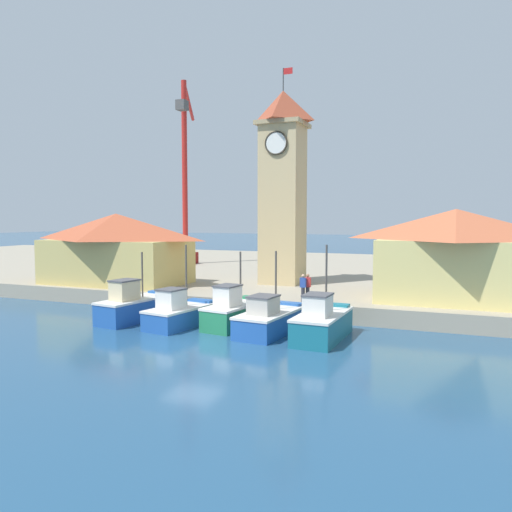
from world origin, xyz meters
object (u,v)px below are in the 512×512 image
object	(u,v)px
warehouse_right	(455,254)
fishing_boat_mid_left	(270,319)
fishing_boat_far_left	(135,306)
dock_worker_along_quay	(303,287)
fishing_boat_center	(322,323)
clock_tower	(283,183)
port_crane_near	(185,193)
fishing_boat_left_inner	(235,312)
dock_worker_near_tower	(308,287)
warehouse_left	(117,248)
fishing_boat_left_outer	(180,313)

from	to	relation	value
warehouse_right	fishing_boat_mid_left	bearing A→B (deg)	-137.67
fishing_boat_far_left	dock_worker_along_quay	world-z (taller)	fishing_boat_far_left
fishing_boat_far_left	dock_worker_along_quay	distance (m)	9.76
fishing_boat_center	clock_tower	size ratio (longest dim) A/B	0.31
port_crane_near	dock_worker_along_quay	xyz separation A→B (m)	(18.41, -18.56, -6.61)
fishing_boat_mid_left	port_crane_near	xyz separation A→B (m)	(-17.85, 22.57, 7.76)
dock_worker_along_quay	fishing_boat_left_inner	bearing A→B (deg)	-130.86
fishing_boat_far_left	warehouse_right	size ratio (longest dim) A/B	0.56
dock_worker_near_tower	fishing_boat_center	bearing A→B (deg)	-66.08
fishing_boat_left_inner	fishing_boat_center	distance (m)	5.21
fishing_boat_left_inner	warehouse_left	xyz separation A→B (m)	(-12.40, 6.15, 2.87)
fishing_boat_center	fishing_boat_far_left	bearing A→B (deg)	178.22
fishing_boat_center	clock_tower	xyz separation A→B (m)	(-6.02, 11.72, 7.63)
warehouse_right	dock_worker_near_tower	size ratio (longest dim) A/B	5.52
warehouse_left	dock_worker_near_tower	xyz separation A→B (m)	(15.47, -2.57, -1.81)
dock_worker_along_quay	fishing_boat_far_left	bearing A→B (deg)	-155.72
fishing_boat_far_left	fishing_boat_left_inner	bearing A→B (deg)	6.50
fishing_boat_left_outer	dock_worker_near_tower	xyz separation A→B (m)	(5.88, 4.62, 1.14)
fishing_boat_far_left	fishing_boat_center	bearing A→B (deg)	-1.78
dock_worker_along_quay	clock_tower	bearing A→B (deg)	117.11
fishing_boat_left_inner	warehouse_left	size ratio (longest dim) A/B	0.43
fishing_boat_left_inner	warehouse_right	xyz separation A→B (m)	(11.00, 7.22, 2.98)
fishing_boat_far_left	dock_worker_near_tower	world-z (taller)	fishing_boat_far_left
warehouse_left	dock_worker_near_tower	distance (m)	15.79
clock_tower	dock_worker_along_quay	bearing A→B (deg)	-62.89
fishing_boat_mid_left	fishing_boat_center	distance (m)	2.82
fishing_boat_center	warehouse_left	world-z (taller)	warehouse_left
clock_tower	dock_worker_along_quay	xyz separation A→B (m)	(3.78, -7.38, -6.58)
fishing_boat_far_left	warehouse_right	bearing A→B (deg)	24.94
fishing_boat_center	warehouse_left	xyz separation A→B (m)	(-17.51, 7.18, 2.86)
fishing_boat_left_inner	dock_worker_near_tower	bearing A→B (deg)	49.44
fishing_boat_far_left	dock_worker_near_tower	bearing A→B (deg)	25.22
fishing_boat_left_inner	fishing_boat_left_outer	bearing A→B (deg)	-159.71
clock_tower	port_crane_near	bearing A→B (deg)	142.61
warehouse_left	warehouse_right	world-z (taller)	warehouse_right
fishing_boat_left_outer	fishing_boat_center	world-z (taller)	fishing_boat_center
fishing_boat_left_inner	fishing_boat_mid_left	world-z (taller)	fishing_boat_mid_left
fishing_boat_mid_left	warehouse_left	bearing A→B (deg)	155.01
fishing_boat_mid_left	fishing_boat_center	size ratio (longest dim) A/B	1.06
fishing_boat_center	fishing_boat_left_outer	bearing A→B (deg)	-179.91
dock_worker_near_tower	fishing_boat_far_left	bearing A→B (deg)	-154.78
fishing_boat_left_outer	port_crane_near	xyz separation A→B (m)	(-12.73, 22.91, 7.75)
clock_tower	dock_worker_near_tower	bearing A→B (deg)	-60.76
fishing_boat_mid_left	warehouse_left	distance (m)	16.50
port_crane_near	warehouse_right	bearing A→B (deg)	-28.90
fishing_boat_left_inner	dock_worker_near_tower	xyz separation A→B (m)	(3.06, 3.58, 1.06)
fishing_boat_center	dock_worker_near_tower	world-z (taller)	fishing_boat_center
warehouse_right	dock_worker_along_quay	size ratio (longest dim) A/B	5.52
fishing_boat_far_left	warehouse_left	bearing A→B (deg)	133.19
clock_tower	dock_worker_near_tower	xyz separation A→B (m)	(3.98, -7.11, -6.58)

